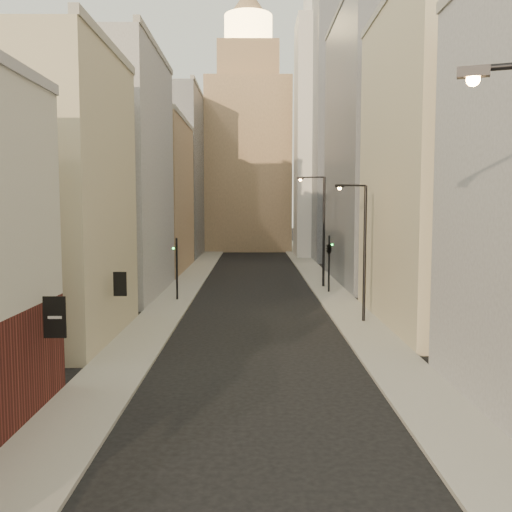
% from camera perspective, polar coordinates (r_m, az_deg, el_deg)
% --- Properties ---
extents(sidewalk_left, '(3.00, 140.00, 0.15)m').
position_cam_1_polar(sidewalk_left, '(61.84, -6.13, -1.88)').
color(sidewalk_left, gray).
rests_on(sidewalk_left, ground).
extents(sidewalk_right, '(3.00, 140.00, 0.15)m').
position_cam_1_polar(sidewalk_right, '(61.88, 5.94, -1.87)').
color(sidewalk_right, gray).
rests_on(sidewalk_right, ground).
extents(left_bldg_beige, '(8.00, 12.00, 16.00)m').
position_cam_1_polar(left_bldg_beige, '(34.16, -20.57, 5.49)').
color(left_bldg_beige, '#B8AE8D').
rests_on(left_bldg_beige, ground).
extents(left_bldg_grey, '(8.00, 16.00, 20.00)m').
position_cam_1_polar(left_bldg_grey, '(49.54, -14.19, 7.76)').
color(left_bldg_grey, gray).
rests_on(left_bldg_grey, ground).
extents(left_bldg_tan, '(8.00, 18.00, 17.00)m').
position_cam_1_polar(left_bldg_tan, '(67.10, -10.46, 5.82)').
color(left_bldg_tan, '#8F7254').
rests_on(left_bldg_tan, ground).
extents(left_bldg_wingrid, '(8.00, 20.00, 24.00)m').
position_cam_1_polar(left_bldg_wingrid, '(86.97, -8.16, 7.99)').
color(left_bldg_wingrid, gray).
rests_on(left_bldg_wingrid, ground).
extents(right_bldg_beige, '(8.00, 16.00, 20.00)m').
position_cam_1_polar(right_bldg_beige, '(38.15, 18.60, 8.49)').
color(right_bldg_beige, '#B8AE8D').
rests_on(right_bldg_beige, ground).
extents(right_bldg_wingrid, '(8.00, 20.00, 26.00)m').
position_cam_1_polar(right_bldg_wingrid, '(57.63, 12.15, 10.40)').
color(right_bldg_wingrid, gray).
rests_on(right_bldg_wingrid, ground).
extents(highrise, '(21.00, 23.00, 51.20)m').
position_cam_1_polar(highrise, '(87.89, 12.21, 16.88)').
color(highrise, gray).
rests_on(highrise, ground).
extents(clock_tower, '(14.00, 14.00, 44.90)m').
position_cam_1_polar(clock_tower, '(98.57, -0.76, 10.98)').
color(clock_tower, '#8F7254').
rests_on(clock_tower, ground).
extents(white_tower, '(8.00, 8.00, 41.50)m').
position_cam_1_polar(white_tower, '(85.39, 6.74, 12.51)').
color(white_tower, silver).
rests_on(white_tower, ground).
extents(streetlamp_mid, '(2.17, 1.12, 8.86)m').
position_cam_1_polar(streetlamp_mid, '(36.80, 10.54, 1.11)').
color(streetlamp_mid, black).
rests_on(streetlamp_mid, ground).
extents(streetlamp_far, '(2.57, 1.06, 10.17)m').
position_cam_1_polar(streetlamp_far, '(52.33, 6.53, 3.14)').
color(streetlamp_far, black).
rests_on(streetlamp_far, ground).
extents(traffic_light_left, '(0.51, 0.37, 5.00)m').
position_cam_1_polar(traffic_light_left, '(45.19, -7.94, -0.24)').
color(traffic_light_left, black).
rests_on(traffic_light_left, ground).
extents(traffic_light_right, '(0.83, 0.83, 5.00)m').
position_cam_1_polar(traffic_light_right, '(49.13, 7.33, 0.83)').
color(traffic_light_right, black).
rests_on(traffic_light_right, ground).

